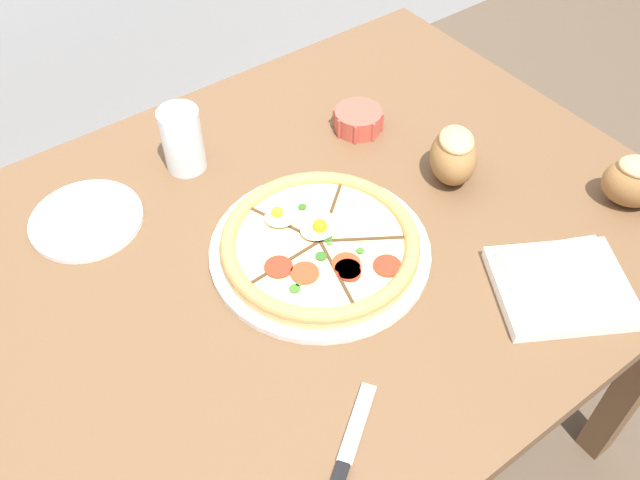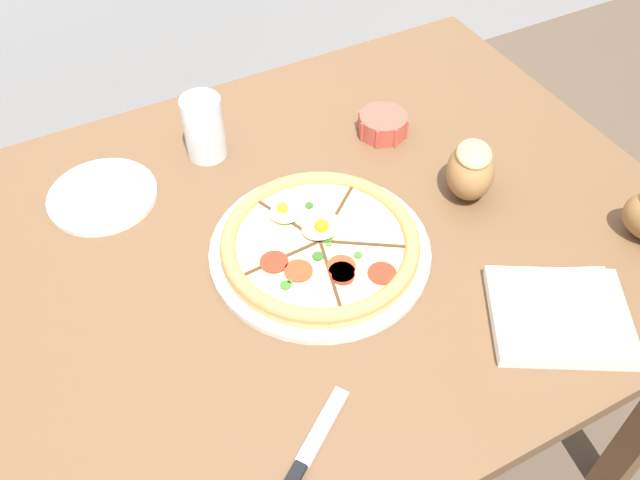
{
  "view_description": "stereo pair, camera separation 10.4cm",
  "coord_description": "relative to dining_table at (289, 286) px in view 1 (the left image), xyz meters",
  "views": [
    {
      "loc": [
        -0.38,
        -0.61,
        1.55
      ],
      "look_at": [
        0.04,
        -0.04,
        0.78
      ],
      "focal_mm": 38.0,
      "sensor_mm": 36.0,
      "label": 1
    },
    {
      "loc": [
        -0.29,
        -0.66,
        1.55
      ],
      "look_at": [
        0.04,
        -0.04,
        0.78
      ],
      "focal_mm": 38.0,
      "sensor_mm": 36.0,
      "label": 2
    }
  ],
  "objects": [
    {
      "name": "water_glass",
      "position": [
        -0.03,
        0.27,
        0.15
      ],
      "size": [
        0.07,
        0.07,
        0.12
      ],
      "color": "white",
      "rests_on": "dining_table"
    },
    {
      "name": "napkin_folded",
      "position": [
        0.28,
        -0.32,
        0.12
      ],
      "size": [
        0.25,
        0.24,
        0.04
      ],
      "rotation": [
        0.0,
        0.0,
        -0.52
      ],
      "color": "white",
      "rests_on": "dining_table"
    },
    {
      "name": "pizza",
      "position": [
        0.04,
        -0.04,
        0.12
      ],
      "size": [
        0.35,
        0.35,
        0.05
      ],
      "color": "white",
      "rests_on": "dining_table"
    },
    {
      "name": "side_saucer",
      "position": [
        -0.23,
        0.24,
        0.11
      ],
      "size": [
        0.18,
        0.18,
        0.01
      ],
      "color": "white",
      "rests_on": "dining_table"
    },
    {
      "name": "knife_main",
      "position": [
        -0.14,
        -0.33,
        0.1
      ],
      "size": [
        0.17,
        0.13,
        0.01
      ],
      "rotation": [
        0.0,
        0.0,
        0.61
      ],
      "color": "silver",
      "rests_on": "dining_table"
    },
    {
      "name": "bread_piece_near",
      "position": [
        0.52,
        -0.25,
        0.15
      ],
      "size": [
        0.12,
        0.12,
        0.09
      ],
      "rotation": [
        0.0,
        0.0,
        2.22
      ],
      "color": "olive",
      "rests_on": "dining_table"
    },
    {
      "name": "bread_piece_far",
      "position": [
        0.32,
        -0.03,
        0.15
      ],
      "size": [
        0.13,
        0.13,
        0.1
      ],
      "rotation": [
        0.0,
        0.0,
        0.92
      ],
      "color": "olive",
      "rests_on": "dining_table"
    },
    {
      "name": "dining_table",
      "position": [
        0.0,
        0.0,
        0.0
      ],
      "size": [
        1.28,
        0.91,
        0.75
      ],
      "color": "brown",
      "rests_on": "ground_plane"
    },
    {
      "name": "ground_plane",
      "position": [
        0.0,
        0.0,
        -0.65
      ],
      "size": [
        12.0,
        12.0,
        0.0
      ],
      "primitive_type": "plane",
      "color": "brown"
    },
    {
      "name": "ramekin_bowl",
      "position": [
        0.28,
        0.17,
        0.12
      ],
      "size": [
        0.1,
        0.1,
        0.04
      ],
      "color": "#C64C3D",
      "rests_on": "dining_table"
    }
  ]
}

